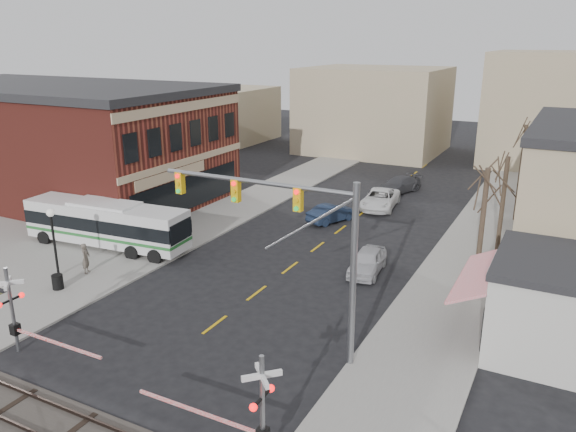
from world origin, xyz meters
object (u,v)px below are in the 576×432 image
at_px(rr_crossing_west, 19,313).
at_px(car_c, 380,199).
at_px(traffic_signal_mast, 296,229).
at_px(trash_bin, 58,282).
at_px(transit_bus, 106,223).
at_px(car_d, 399,185).
at_px(pedestrian_near, 86,258).
at_px(street_lamp, 52,228).
at_px(car_a, 367,261).
at_px(pedestrian_far, 124,233).
at_px(car_b, 332,213).
at_px(rr_crossing_east, 251,408).

height_order(rr_crossing_west, car_c, rr_crossing_west).
distance_m(rr_crossing_west, car_c, 29.47).
height_order(traffic_signal_mast, trash_bin, traffic_signal_mast).
relative_size(traffic_signal_mast, car_c, 1.72).
relative_size(transit_bus, car_d, 2.45).
bearing_deg(pedestrian_near, transit_bus, 4.42).
relative_size(street_lamp, car_a, 0.96).
height_order(street_lamp, pedestrian_far, street_lamp).
bearing_deg(car_a, trash_bin, -149.84).
bearing_deg(car_b, rr_crossing_east, 130.56).
distance_m(transit_bus, traffic_signal_mast, 18.24).
bearing_deg(rr_crossing_west, rr_crossing_east, -4.57).
bearing_deg(traffic_signal_mast, transit_bus, 161.01).
height_order(traffic_signal_mast, pedestrian_near, traffic_signal_mast).
height_order(transit_bus, rr_crossing_east, rr_crossing_east).
xyz_separation_m(pedestrian_near, pedestrian_far, (-1.36, 4.58, -0.07)).
bearing_deg(transit_bus, car_a, 13.24).
xyz_separation_m(car_a, car_d, (-3.69, 18.65, -0.02)).
distance_m(traffic_signal_mast, car_c, 23.73).
distance_m(street_lamp, pedestrian_near, 2.55).
bearing_deg(pedestrian_far, car_d, -6.75).
distance_m(traffic_signal_mast, car_a, 10.92).
xyz_separation_m(traffic_signal_mast, street_lamp, (-15.80, 0.78, -2.67)).
height_order(rr_crossing_west, car_a, rr_crossing_west).
bearing_deg(car_d, car_a, -57.03).
relative_size(transit_bus, rr_crossing_west, 2.09).
height_order(rr_crossing_east, car_c, rr_crossing_east).
bearing_deg(trash_bin, rr_crossing_west, -53.36).
bearing_deg(car_b, traffic_signal_mast, 131.48).
distance_m(rr_crossing_west, car_b, 23.96).
distance_m(rr_crossing_west, pedestrian_far, 13.45).
bearing_deg(car_d, traffic_signal_mast, -60.56).
bearing_deg(transit_bus, pedestrian_far, 38.41).
bearing_deg(trash_bin, street_lamp, 138.44).
bearing_deg(car_d, street_lamp, -91.70).
bearing_deg(pedestrian_far, trash_bin, -144.39).
bearing_deg(pedestrian_near, rr_crossing_west, -175.78).
xyz_separation_m(transit_bus, car_a, (16.70, 3.93, -0.97)).
bearing_deg(pedestrian_far, car_b, -19.84).
bearing_deg(car_d, pedestrian_far, -97.29).
distance_m(trash_bin, car_b, 20.11).
relative_size(street_lamp, car_c, 0.75).
xyz_separation_m(transit_bus, car_b, (11.02, 11.91, -1.01)).
height_order(trash_bin, car_a, car_a).
bearing_deg(rr_crossing_west, car_c, 76.84).
bearing_deg(rr_crossing_west, pedestrian_far, 114.48).
xyz_separation_m(rr_crossing_west, car_b, (4.64, 23.47, -1.29)).
distance_m(street_lamp, car_c, 25.30).
height_order(trash_bin, car_c, car_c).
relative_size(rr_crossing_west, car_d, 1.17).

